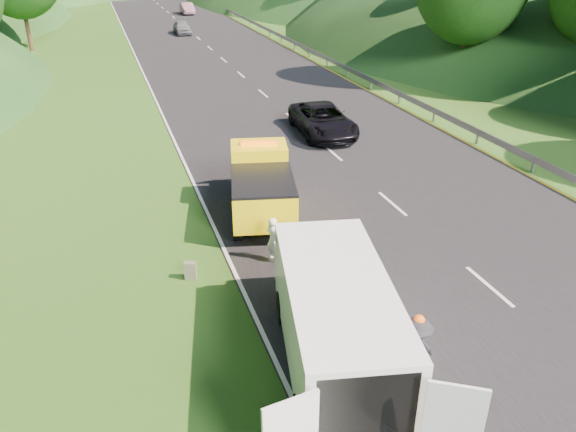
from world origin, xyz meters
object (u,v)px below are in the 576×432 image
object	(u,v)px
worker	(411,386)
passing_suv	(323,134)
woman	(274,261)
tow_truck	(261,183)
spare_tire	(394,398)
white_van	(335,316)
child	(333,297)
suitcase	(191,271)

from	to	relation	value
worker	passing_suv	distance (m)	18.33
woman	worker	bearing A→B (deg)	166.83
tow_truck	spare_tire	xyz separation A→B (m)	(0.22, -9.99, -1.19)
white_van	passing_suv	world-z (taller)	white_van
child	spare_tire	bearing A→B (deg)	-66.22
woman	passing_suv	world-z (taller)	passing_suv
tow_truck	worker	size ratio (longest dim) A/B	3.22
woman	child	bearing A→B (deg)	177.37
worker	passing_suv	size ratio (longest dim) A/B	0.34
tow_truck	suitcase	xyz separation A→B (m)	(-3.25, -3.72, -0.90)
tow_truck	suitcase	bearing A→B (deg)	-118.61
worker	suitcase	size ratio (longest dim) A/B	3.25
woman	child	distance (m)	2.64
tow_truck	spare_tire	distance (m)	10.06
white_van	suitcase	world-z (taller)	white_van
suitcase	spare_tire	bearing A→B (deg)	-61.07
child	spare_tire	xyz separation A→B (m)	(-0.20, -4.08, 0.00)
woman	worker	xyz separation A→B (m)	(1.36, -6.28, 0.00)
white_van	tow_truck	bearing A→B (deg)	97.53
suitcase	white_van	bearing A→B (deg)	-61.58
worker	spare_tire	size ratio (longest dim) A/B	2.78
woman	suitcase	xyz separation A→B (m)	(-2.65, -0.24, 0.28)
passing_suv	worker	bearing A→B (deg)	-101.46
worker	tow_truck	bearing A→B (deg)	73.31
child	worker	size ratio (longest dim) A/B	0.51
white_van	suitcase	distance (m)	5.58
child	woman	bearing A→B (deg)	139.38
worker	suitcase	distance (m)	7.26
suitcase	child	bearing A→B (deg)	-30.84
white_van	worker	world-z (taller)	white_van
white_van	passing_suv	size ratio (longest dim) A/B	1.37
spare_tire	worker	bearing A→B (deg)	23.26
worker	passing_suv	bearing A→B (deg)	53.69
tow_truck	spare_tire	size ratio (longest dim) A/B	8.96
tow_truck	worker	xyz separation A→B (m)	(0.76, -9.76, -1.19)
tow_truck	worker	distance (m)	9.86
tow_truck	child	world-z (taller)	tow_truck
worker	white_van	bearing A→B (deg)	117.58
tow_truck	white_van	xyz separation A→B (m)	(-0.65, -8.52, 0.22)
passing_suv	white_van	bearing A→B (deg)	-106.96
white_van	suitcase	xyz separation A→B (m)	(-2.60, 4.80, -1.13)
white_van	passing_suv	distance (m)	17.64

